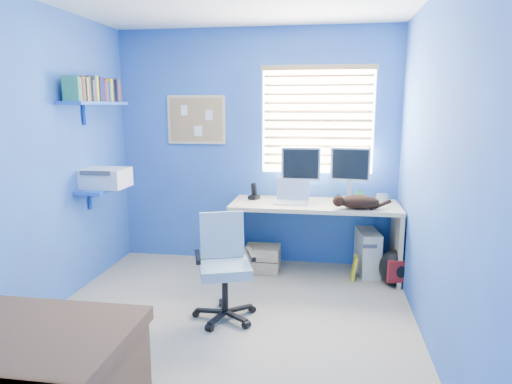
% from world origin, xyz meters
% --- Properties ---
extents(floor, '(3.00, 3.20, 0.00)m').
position_xyz_m(floor, '(0.00, 0.00, 0.00)').
color(floor, tan).
rests_on(floor, ground).
extents(wall_back, '(3.00, 0.01, 2.50)m').
position_xyz_m(wall_back, '(0.00, 1.60, 1.25)').
color(wall_back, '#3650A6').
rests_on(wall_back, ground).
extents(wall_front, '(3.00, 0.01, 2.50)m').
position_xyz_m(wall_front, '(0.00, -1.60, 1.25)').
color(wall_front, '#3650A6').
rests_on(wall_front, ground).
extents(wall_left, '(0.01, 3.20, 2.50)m').
position_xyz_m(wall_left, '(-1.50, 0.00, 1.25)').
color(wall_left, '#3650A6').
rests_on(wall_left, ground).
extents(wall_right, '(0.01, 3.20, 2.50)m').
position_xyz_m(wall_right, '(1.50, 0.00, 1.25)').
color(wall_right, '#3650A6').
rests_on(wall_right, ground).
extents(desk, '(1.66, 0.65, 0.74)m').
position_xyz_m(desk, '(0.65, 1.26, 0.37)').
color(desk, beige).
rests_on(desk, floor).
extents(laptop, '(0.35, 0.28, 0.22)m').
position_xyz_m(laptop, '(0.42, 1.21, 0.85)').
color(laptop, silver).
rests_on(laptop, desk).
extents(monitor_left, '(0.40, 0.12, 0.54)m').
position_xyz_m(monitor_left, '(0.49, 1.45, 1.01)').
color(monitor_left, silver).
rests_on(monitor_left, desk).
extents(monitor_right, '(0.41, 0.17, 0.54)m').
position_xyz_m(monitor_right, '(0.99, 1.50, 1.01)').
color(monitor_right, silver).
rests_on(monitor_right, desk).
extents(phone, '(0.12, 0.13, 0.17)m').
position_xyz_m(phone, '(0.02, 1.35, 0.82)').
color(phone, black).
rests_on(phone, desk).
extents(mug, '(0.10, 0.09, 0.10)m').
position_xyz_m(mug, '(1.09, 1.43, 0.79)').
color(mug, '#318754').
rests_on(mug, desk).
extents(cd_spindle, '(0.13, 0.13, 0.07)m').
position_xyz_m(cd_spindle, '(1.33, 1.48, 0.78)').
color(cd_spindle, silver).
rests_on(cd_spindle, desk).
extents(cat, '(0.41, 0.27, 0.13)m').
position_xyz_m(cat, '(1.07, 1.05, 0.81)').
color(cat, black).
rests_on(cat, desk).
extents(tower_pc, '(0.25, 0.46, 0.45)m').
position_xyz_m(tower_pc, '(1.20, 1.35, 0.23)').
color(tower_pc, beige).
rests_on(tower_pc, floor).
extents(drawer_boxes, '(0.35, 0.28, 0.27)m').
position_xyz_m(drawer_boxes, '(0.13, 1.25, 0.14)').
color(drawer_boxes, tan).
rests_on(drawer_boxes, floor).
extents(yellow_book, '(0.03, 0.17, 0.24)m').
position_xyz_m(yellow_book, '(1.06, 1.15, 0.12)').
color(yellow_book, yellow).
rests_on(yellow_book, floor).
extents(backpack, '(0.35, 0.29, 0.35)m').
position_xyz_m(backpack, '(1.43, 1.04, 0.18)').
color(backpack, black).
rests_on(backpack, floor).
extents(bed_corner, '(1.07, 0.76, 0.52)m').
position_xyz_m(bed_corner, '(-0.80, -1.22, 0.26)').
color(bed_corner, brown).
rests_on(bed_corner, floor).
extents(office_chair, '(0.62, 0.62, 0.84)m').
position_xyz_m(office_chair, '(-0.03, 0.16, 0.31)').
color(office_chair, black).
rests_on(office_chair, floor).
extents(window_blinds, '(1.15, 0.05, 1.10)m').
position_xyz_m(window_blinds, '(0.65, 1.57, 1.55)').
color(window_blinds, white).
rests_on(window_blinds, ground).
extents(corkboard, '(0.64, 0.02, 0.52)m').
position_xyz_m(corkboard, '(-0.65, 1.58, 1.55)').
color(corkboard, beige).
rests_on(corkboard, ground).
extents(wall_shelves, '(0.42, 0.90, 1.05)m').
position_xyz_m(wall_shelves, '(-1.35, 0.75, 1.43)').
color(wall_shelves, blue).
rests_on(wall_shelves, ground).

